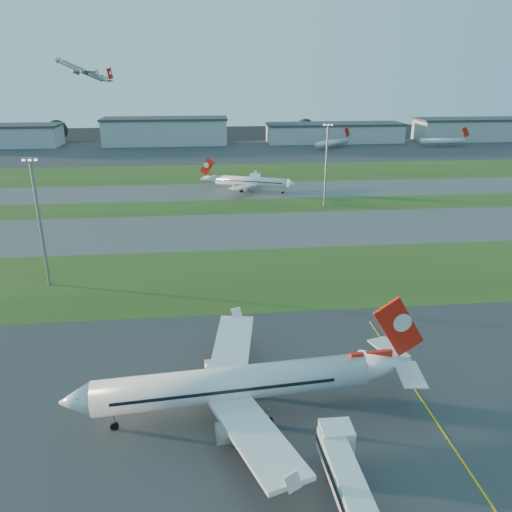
{
  "coord_description": "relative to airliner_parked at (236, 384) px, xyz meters",
  "views": [
    {
      "loc": [
        -22.42,
        -44.84,
        41.17
      ],
      "look_at": [
        -13.3,
        45.84,
        7.0
      ],
      "focal_mm": 35.0,
      "sensor_mm": 36.0,
      "label": 1
    }
  ],
  "objects": [
    {
      "name": "hangar_far_east",
      "position": [
        174.64,
        247.59,
        2.04
      ],
      "size": [
        96.9,
        23.0,
        13.2
      ],
      "color": "#9FA2A7",
      "rests_on": "ground"
    },
    {
      "name": "tree_east",
      "position": [
        134.64,
        259.59,
        1.56
      ],
      "size": [
        10.45,
        10.45,
        11.4
      ],
      "color": "black",
      "rests_on": "ground"
    },
    {
      "name": "grass_strip_a",
      "position": [
        19.64,
        44.59,
        -4.59
      ],
      "size": [
        300.0,
        34.0,
        0.01
      ],
      "primitive_type": "cube",
      "color": "#324617",
      "rests_on": "ground"
    },
    {
      "name": "grass_strip_c",
      "position": [
        19.64,
        157.59,
        -4.59
      ],
      "size": [
        300.0,
        40.0,
        0.01
      ],
      "primitive_type": "cube",
      "color": "#324617",
      "rests_on": "ground"
    },
    {
      "name": "apron_near",
      "position": [
        19.64,
        -7.41,
        -4.59
      ],
      "size": [
        300.0,
        70.0,
        0.01
      ],
      "primitive_type": "cube",
      "color": "#333335",
      "rests_on": "ground"
    },
    {
      "name": "ground",
      "position": [
        19.64,
        -7.41,
        -4.6
      ],
      "size": [
        700.0,
        700.0,
        0.0
      ],
      "primitive_type": "plane",
      "color": "black",
      "rests_on": "ground"
    },
    {
      "name": "taxiway_a",
      "position": [
        19.64,
        77.59,
        -4.59
      ],
      "size": [
        300.0,
        32.0,
        0.01
      ],
      "primitive_type": "cube",
      "color": "#515154",
      "rests_on": "ground"
    },
    {
      "name": "hangar_east",
      "position": [
        74.64,
        247.59,
        1.04
      ],
      "size": [
        81.6,
        23.0,
        11.2
      ],
      "color": "#9FA2A7",
      "rests_on": "ground"
    },
    {
      "name": "tree_mid_east",
      "position": [
        59.64,
        261.59,
        2.21
      ],
      "size": [
        11.55,
        11.55,
        12.6
      ],
      "color": "black",
      "rests_on": "ground"
    },
    {
      "name": "airliner_departing",
      "position": [
        -60.14,
        208.49,
        36.24
      ],
      "size": [
        23.0,
        20.11,
        8.77
      ],
      "rotation": [
        0.0,
        0.0,
        0.67
      ],
      "color": "silver"
    },
    {
      "name": "light_mast_west",
      "position": [
        -35.36,
        44.59,
        10.21
      ],
      "size": [
        3.2,
        0.7,
        25.8
      ],
      "color": "gray",
      "rests_on": "ground"
    },
    {
      "name": "tree_west",
      "position": [
        -90.36,
        262.59,
        2.54
      ],
      "size": [
        12.1,
        12.1,
        13.2
      ],
      "color": "black",
      "rests_on": "ground"
    },
    {
      "name": "hangar_west",
      "position": [
        -25.36,
        247.59,
        3.04
      ],
      "size": [
        71.4,
        23.0,
        15.2
      ],
      "color": "#9FA2A7",
      "rests_on": "ground"
    },
    {
      "name": "light_mast_centre",
      "position": [
        34.64,
        100.59,
        10.21
      ],
      "size": [
        3.2,
        0.7,
        25.8
      ],
      "color": "gray",
      "rests_on": "ground"
    },
    {
      "name": "mini_jet_far",
      "position": [
        131.1,
        222.36,
        -1.32
      ],
      "size": [
        28.6,
        3.47,
        9.48
      ],
      "rotation": [
        0.0,
        0.0,
        0.01
      ],
      "color": "silver",
      "rests_on": "ground"
    },
    {
      "name": "airliner_parked",
      "position": [
        0.0,
        0.0,
        0.0
      ],
      "size": [
        41.97,
        35.49,
        13.1
      ],
      "rotation": [
        0.0,
        0.0,
        0.09
      ],
      "color": "silver",
      "rests_on": "ground"
    },
    {
      "name": "yellow_line",
      "position": [
        24.64,
        -7.41,
        -4.6
      ],
      "size": [
        0.25,
        60.0,
        0.02
      ],
      "primitive_type": "cube",
      "color": "gold",
      "rests_on": "ground"
    },
    {
      "name": "airliner_taxiing",
      "position": [
        12.93,
        122.91,
        -1.0
      ],
      "size": [
        31.16,
        26.42,
        10.24
      ],
      "rotation": [
        0.0,
        0.0,
        2.77
      ],
      "color": "silver",
      "rests_on": "ground"
    },
    {
      "name": "mini_jet_near",
      "position": [
        67.26,
        222.24,
        -1.32
      ],
      "size": [
        23.86,
        18.63,
        9.48
      ],
      "rotation": [
        0.0,
        0.0,
        0.65
      ],
      "color": "silver",
      "rests_on": "ground"
    },
    {
      "name": "apron_far",
      "position": [
        19.64,
        217.59,
        -4.59
      ],
      "size": [
        400.0,
        80.0,
        0.01
      ],
      "primitive_type": "cube",
      "color": "#333335",
      "rests_on": "ground"
    },
    {
      "name": "taxiway_b",
      "position": [
        19.64,
        124.59,
        -4.59
      ],
      "size": [
        300.0,
        26.0,
        0.01
      ],
      "primitive_type": "cube",
      "color": "#515154",
      "rests_on": "ground"
    },
    {
      "name": "grass_strip_b",
      "position": [
        19.64,
        102.59,
        -4.59
      ],
      "size": [
        300.0,
        18.0,
        0.01
      ],
      "primitive_type": "cube",
      "color": "#324617",
      "rests_on": "ground"
    },
    {
      "name": "tree_mid_west",
      "position": [
        -0.36,
        258.59,
        1.24
      ],
      "size": [
        9.9,
        9.9,
        10.8
      ],
      "color": "black",
      "rests_on": "ground"
    }
  ]
}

